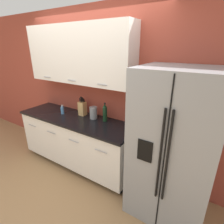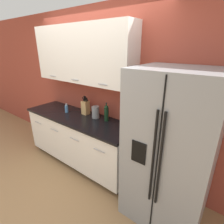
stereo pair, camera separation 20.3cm
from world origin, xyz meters
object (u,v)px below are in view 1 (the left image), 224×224
object	(u,v)px
knife_block	(82,108)
wine_bottle	(105,113)
soap_dispenser	(62,110)
steel_canister	(93,113)
refrigerator	(173,147)

from	to	relation	value
knife_block	wine_bottle	size ratio (longest dim) A/B	1.06
knife_block	soap_dispenser	size ratio (longest dim) A/B	1.93
soap_dispenser	knife_block	bearing A→B (deg)	23.88
soap_dispenser	steel_canister	distance (m)	0.60
knife_block	wine_bottle	distance (m)	0.47
steel_canister	refrigerator	bearing A→B (deg)	-9.00
wine_bottle	steel_canister	xyz separation A→B (m)	(-0.22, -0.01, -0.04)
refrigerator	soap_dispenser	distance (m)	1.94
refrigerator	knife_block	world-z (taller)	refrigerator
refrigerator	steel_canister	world-z (taller)	refrigerator
knife_block	steel_canister	world-z (taller)	knife_block
knife_block	steel_canister	xyz separation A→B (m)	(0.25, -0.02, -0.03)
knife_block	soap_dispenser	bearing A→B (deg)	-156.12
refrigerator	soap_dispenser	xyz separation A→B (m)	(-1.93, 0.08, 0.05)
wine_bottle	soap_dispenser	world-z (taller)	wine_bottle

